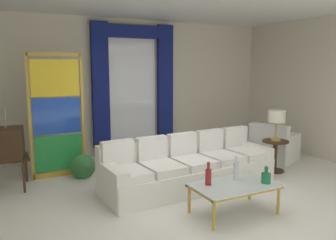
% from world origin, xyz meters
% --- Properties ---
extents(ground_plane, '(16.00, 16.00, 0.00)m').
position_xyz_m(ground_plane, '(0.00, 0.00, 0.00)').
color(ground_plane, white).
extents(wall_rear, '(8.00, 0.12, 3.00)m').
position_xyz_m(wall_rear, '(0.00, 3.06, 1.50)').
color(wall_rear, beige).
rests_on(wall_rear, ground).
extents(wall_right, '(0.12, 7.00, 3.00)m').
position_xyz_m(wall_right, '(3.66, 0.60, 1.50)').
color(wall_right, beige).
rests_on(wall_right, ground).
extents(ceiling_slab, '(8.00, 7.60, 0.04)m').
position_xyz_m(ceiling_slab, '(0.00, 0.80, 3.02)').
color(ceiling_slab, white).
extents(curtained_window, '(2.00, 0.17, 2.70)m').
position_xyz_m(curtained_window, '(0.21, 2.89, 1.74)').
color(curtained_window, white).
rests_on(curtained_window, ground).
extents(couch_white_long, '(2.97, 1.11, 0.86)m').
position_xyz_m(couch_white_long, '(0.18, 0.43, 0.31)').
color(couch_white_long, white).
rests_on(couch_white_long, ground).
extents(coffee_table, '(1.12, 0.66, 0.41)m').
position_xyz_m(coffee_table, '(0.18, -0.81, 0.37)').
color(coffee_table, silver).
rests_on(coffee_table, ground).
extents(bottle_blue_decanter, '(0.08, 0.08, 0.31)m').
position_xyz_m(bottle_blue_decanter, '(-0.14, -0.66, 0.53)').
color(bottle_blue_decanter, maroon).
rests_on(bottle_blue_decanter, coffee_table).
extents(bottle_crystal_tall, '(0.06, 0.06, 0.34)m').
position_xyz_m(bottle_crystal_tall, '(0.31, -0.67, 0.55)').
color(bottle_crystal_tall, silver).
rests_on(bottle_crystal_tall, coffee_table).
extents(bottle_amber_squat, '(0.13, 0.13, 0.24)m').
position_xyz_m(bottle_amber_squat, '(0.60, -0.95, 0.49)').
color(bottle_amber_squat, '#196B3D').
rests_on(bottle_amber_squat, coffee_table).
extents(vintage_tv, '(0.62, 0.66, 1.35)m').
position_xyz_m(vintage_tv, '(-2.47, 1.61, 0.73)').
color(vintage_tv, '#382314').
rests_on(vintage_tv, ground).
extents(armchair_white, '(1.07, 1.06, 0.80)m').
position_xyz_m(armchair_white, '(2.57, 0.95, 0.29)').
color(armchair_white, white).
rests_on(armchair_white, ground).
extents(stained_glass_divider, '(0.95, 0.05, 2.20)m').
position_xyz_m(stained_glass_divider, '(-1.63, 1.90, 1.06)').
color(stained_glass_divider, gold).
rests_on(stained_glass_divider, ground).
extents(peacock_figurine, '(0.44, 0.60, 0.50)m').
position_xyz_m(peacock_figurine, '(-1.27, 1.51, 0.22)').
color(peacock_figurine, beige).
rests_on(peacock_figurine, ground).
extents(round_side_table, '(0.48, 0.48, 0.59)m').
position_xyz_m(round_side_table, '(2.04, 0.37, 0.36)').
color(round_side_table, '#382314').
rests_on(round_side_table, ground).
extents(table_lamp_brass, '(0.32, 0.32, 0.57)m').
position_xyz_m(table_lamp_brass, '(2.04, 0.37, 1.03)').
color(table_lamp_brass, '#B29338').
rests_on(table_lamp_brass, round_side_table).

